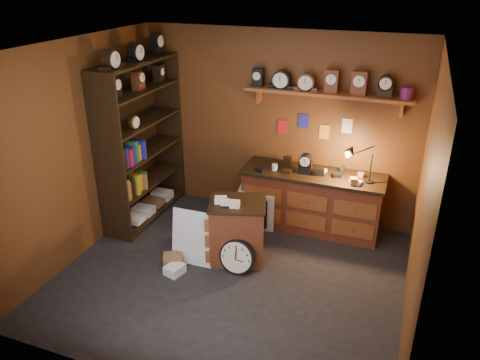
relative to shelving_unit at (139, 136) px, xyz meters
name	(u,v)px	position (x,y,z in m)	size (l,w,h in m)	color
floor	(232,274)	(1.79, -0.98, -1.25)	(4.00, 4.00, 0.00)	black
room_shell	(238,139)	(1.84, -0.87, 0.47)	(4.02, 3.62, 2.71)	brown
shelving_unit	(139,136)	(0.00, 0.00, 0.00)	(0.47, 1.60, 2.58)	black
workbench	(312,198)	(2.42, 0.49, -0.78)	(1.96, 0.66, 1.36)	brown
low_cabinet	(237,228)	(1.73, -0.60, -0.82)	(0.84, 0.77, 0.89)	brown
big_round_clock	(237,257)	(1.84, -0.91, -1.03)	(0.45, 0.15, 0.45)	black
white_panel	(193,261)	(1.23, -0.89, -1.25)	(0.54, 0.02, 0.72)	silver
mini_fridge	(257,205)	(1.66, 0.36, -0.98)	(0.62, 0.64, 0.55)	silver
floor_box_a	(173,260)	(1.03, -1.06, -1.18)	(0.24, 0.20, 0.15)	olive
floor_box_b	(175,269)	(1.13, -1.21, -1.20)	(0.19, 0.23, 0.11)	white
floor_box_c	(191,237)	(1.02, -0.50, -1.17)	(0.23, 0.19, 0.17)	olive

